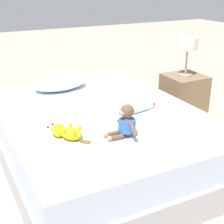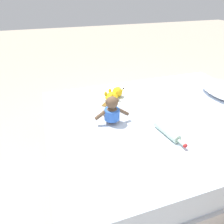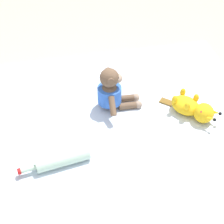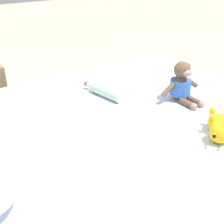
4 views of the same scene
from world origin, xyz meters
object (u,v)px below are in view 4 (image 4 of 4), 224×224
at_px(plush_monkey, 182,85).
at_px(plush_yellow_creature, 220,127).
at_px(glass_bottle, 106,92).
at_px(bed, 112,157).

distance_m(plush_monkey, plush_yellow_creature, 0.42).
bearing_deg(glass_bottle, plush_monkey, -131.40).
bearing_deg(plush_monkey, plush_yellow_creature, 158.22).
height_order(plush_monkey, glass_bottle, plush_monkey).
height_order(bed, plush_yellow_creature, plush_yellow_creature).
distance_m(bed, plush_yellow_creature, 0.60).
distance_m(bed, glass_bottle, 0.40).
xyz_separation_m(plush_monkey, plush_yellow_creature, (-0.38, 0.15, -0.05)).
height_order(bed, glass_bottle, glass_bottle).
bearing_deg(bed, plush_monkey, -94.00).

